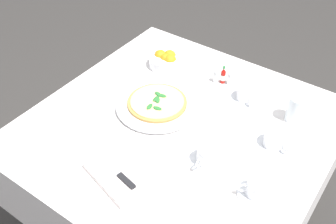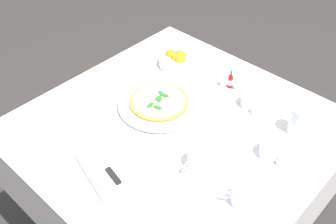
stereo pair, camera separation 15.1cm
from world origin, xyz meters
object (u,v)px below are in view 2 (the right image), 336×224
dinner_knife (106,166)px  hot_sauce_bottle (231,81)px  coffee_cup_far_left (270,151)px  pepper_shaker (237,84)px  pizza (159,101)px  salt_shaker (223,81)px  coffee_cup_back_corner (251,101)px  napkin_folded (107,170)px  pizza_plate (159,104)px  water_glass_near_right (298,122)px  coffee_cup_center_back (243,198)px  coffee_cup_right_edge (198,160)px  citrus_bowl (176,60)px

dinner_knife → hot_sauce_bottle: size_ratio=2.35×
coffee_cup_far_left → pepper_shaker: 0.38m
pizza → salt_shaker: (-0.10, -0.28, 0.00)m
coffee_cup_back_corner → napkin_folded: coffee_cup_back_corner is taller
pizza_plate → water_glass_near_right: (-0.46, -0.24, 0.04)m
pizza_plate → dinner_knife: size_ratio=1.67×
coffee_cup_center_back → napkin_folded: bearing=26.7°
pepper_shaker → coffee_cup_center_back: bearing=127.2°
coffee_cup_center_back → coffee_cup_right_edge: bearing=-6.8°
pizza_plate → hot_sauce_bottle: 0.32m
dinner_knife → citrus_bowl: bearing=-57.1°
coffee_cup_back_corner → dinner_knife: bearing=75.0°
coffee_cup_center_back → coffee_cup_far_left: bearing=-78.8°
hot_sauce_bottle → napkin_folded: bearing=87.6°
water_glass_near_right → coffee_cup_far_left: bearing=89.3°
coffee_cup_right_edge → coffee_cup_center_back: bearing=173.2°
coffee_cup_center_back → dinner_knife: coffee_cup_center_back is taller
water_glass_near_right → pepper_shaker: water_glass_near_right is taller
coffee_cup_center_back → coffee_cup_back_corner: bearing=-58.7°
coffee_cup_right_edge → dinner_knife: (0.21, 0.22, -0.01)m
coffee_cup_right_edge → water_glass_near_right: size_ratio=1.25×
coffee_cup_center_back → dinner_knife: 0.45m
dinner_knife → pepper_shaker: 0.66m
citrus_bowl → salt_shaker: citrus_bowl is taller
napkin_folded → dinner_knife: bearing=3.3°
coffee_cup_back_corner → water_glass_near_right: 0.20m
pizza → water_glass_near_right: water_glass_near_right is taller
hot_sauce_bottle → salt_shaker: hot_sauce_bottle is taller
pizza_plate → coffee_cup_back_corner: bearing=-137.5°
coffee_cup_far_left → hot_sauce_bottle: 0.40m
dinner_knife → salt_shaker: 0.64m
water_glass_near_right → coffee_cup_back_corner: bearing=-0.4°
coffee_cup_far_left → coffee_cup_center_back: bearing=101.2°
dinner_knife → pepper_shaker: (-0.06, -0.66, 0.00)m
dinner_knife → hot_sauce_bottle: hot_sauce_bottle is taller
coffee_cup_far_left → citrus_bowl: size_ratio=0.87×
coffee_cup_back_corner → hot_sauce_bottle: (0.13, -0.05, 0.01)m
pizza → citrus_bowl: size_ratio=1.56×
dinner_knife → citrus_bowl: citrus_bowl is taller
pizza_plate → coffee_cup_center_back: bearing=162.7°
coffee_cup_right_edge → napkin_folded: bearing=47.6°
coffee_cup_center_back → hot_sauce_bottle: (0.37, -0.45, 0.01)m
pizza_plate → pizza: pizza is taller
hot_sauce_bottle → pepper_shaker: bearing=-160.3°
coffee_cup_right_edge → pepper_shaker: coffee_cup_right_edge is taller
coffee_cup_right_edge → citrus_bowl: (0.45, -0.39, -0.00)m
coffee_cup_far_left → coffee_cup_right_edge: size_ratio=0.98×
hot_sauce_bottle → pepper_shaker: (-0.03, -0.01, -0.01)m
coffee_cup_back_corner → napkin_folded: size_ratio=0.53×
pizza → coffee_cup_far_left: coffee_cup_far_left is taller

